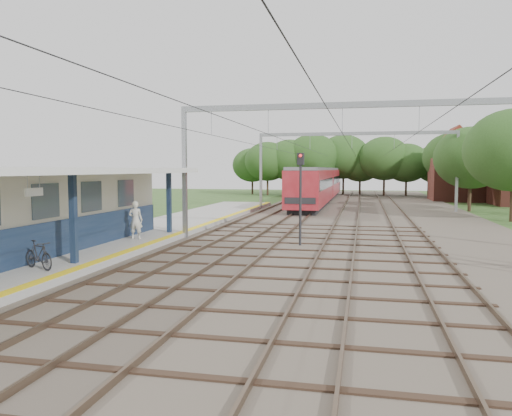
% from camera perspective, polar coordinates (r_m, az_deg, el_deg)
% --- Properties ---
extents(ground, '(160.00, 160.00, 0.00)m').
position_cam_1_polar(ground, '(11.51, -10.67, -14.52)').
color(ground, '#2D4C1E').
rests_on(ground, ground).
extents(ballast_bed, '(18.00, 90.00, 0.10)m').
position_cam_1_polar(ballast_bed, '(40.18, 11.76, -0.88)').
color(ballast_bed, '#473D33').
rests_on(ballast_bed, ground).
extents(platform, '(5.00, 52.00, 0.35)m').
position_cam_1_polar(platform, '(26.98, -13.82, -3.24)').
color(platform, gray).
rests_on(platform, ground).
extents(yellow_stripe, '(0.45, 52.00, 0.01)m').
position_cam_1_polar(yellow_stripe, '(26.05, -9.37, -3.04)').
color(yellow_stripe, yellow).
rests_on(yellow_stripe, platform).
extents(station_building, '(3.41, 18.00, 3.40)m').
position_cam_1_polar(station_building, '(21.57, -25.43, -0.45)').
color(station_building, beige).
rests_on(station_building, platform).
extents(canopy, '(6.40, 20.00, 3.44)m').
position_cam_1_polar(canopy, '(20.04, -24.81, 3.81)').
color(canopy, '#112038').
rests_on(canopy, platform).
extents(rail_tracks, '(11.80, 88.00, 0.15)m').
position_cam_1_polar(rail_tracks, '(40.26, 8.20, -0.65)').
color(rail_tracks, brown).
rests_on(rail_tracks, ballast_bed).
extents(catenary_system, '(17.22, 88.00, 7.00)m').
position_cam_1_polar(catenary_system, '(35.35, 10.84, 7.28)').
color(catenary_system, gray).
rests_on(catenary_system, ground).
extents(tree_band, '(31.72, 30.88, 8.82)m').
position_cam_1_polar(tree_band, '(67.14, 11.89, 5.38)').
color(tree_band, '#382619').
rests_on(tree_band, ground).
extents(house_far, '(8.00, 6.12, 8.66)m').
position_cam_1_polar(house_far, '(63.11, 22.96, 3.66)').
color(house_far, brown).
rests_on(house_far, ground).
extents(person, '(0.73, 0.54, 1.85)m').
position_cam_1_polar(person, '(24.76, -13.60, -1.35)').
color(person, beige).
rests_on(person, platform).
extents(bicycle, '(1.68, 1.11, 0.98)m').
position_cam_1_polar(bicycle, '(18.41, -23.60, -4.94)').
color(bicycle, black).
rests_on(bicycle, platform).
extents(train, '(2.88, 35.88, 3.79)m').
position_cam_1_polar(train, '(56.33, 7.35, 2.78)').
color(train, black).
rests_on(train, ballast_bed).
extents(signal_post, '(0.34, 0.30, 4.50)m').
position_cam_1_polar(signal_post, '(23.69, 5.11, 2.36)').
color(signal_post, black).
rests_on(signal_post, ground).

